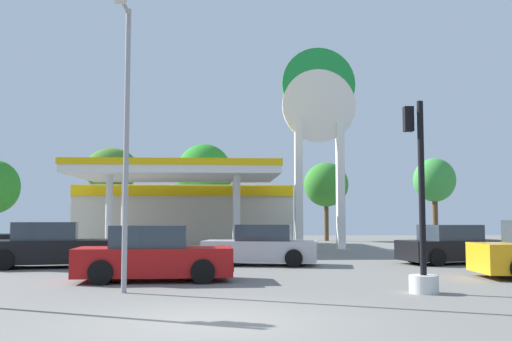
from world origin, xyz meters
name	(u,v)px	position (x,y,z in m)	size (l,w,h in m)	color
ground_plane	(209,321)	(0.00, 0.00, 0.00)	(90.00, 90.00, 0.00)	slate
gas_station	(185,210)	(-2.23, 25.72, 2.10)	(12.52, 13.47, 4.28)	beige
station_pole_sign	(319,121)	(5.26, 22.03, 6.90)	(4.02, 0.56, 10.97)	white
car_0	(261,247)	(1.47, 11.19, 0.64)	(4.18, 2.31, 1.42)	black
car_1	(453,246)	(8.44, 11.44, 0.63)	(4.19, 2.50, 1.40)	black
car_2	(49,247)	(-5.68, 10.58, 0.68)	(4.48, 2.53, 1.51)	black
car_5	(154,256)	(-1.65, 6.13, 0.66)	(4.16, 2.04, 1.46)	black
traffic_signal_1	(421,236)	(4.60, 3.33, 1.26)	(0.65, 0.68, 4.29)	silver
tree_1	(112,170)	(-7.53, 30.56, 4.83)	(3.60, 3.60, 6.35)	brown
tree_2	(204,175)	(-1.30, 30.38, 4.55)	(3.84, 3.84, 6.64)	brown
tree_3	(326,185)	(7.35, 32.30, 3.99)	(3.17, 3.17, 5.59)	brown
tree_4	(434,181)	(15.17, 32.12, 4.31)	(3.00, 3.00, 5.92)	brown
corner_streetlamp	(125,117)	(-2.00, 3.47, 3.91)	(0.24, 1.48, 6.44)	gray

